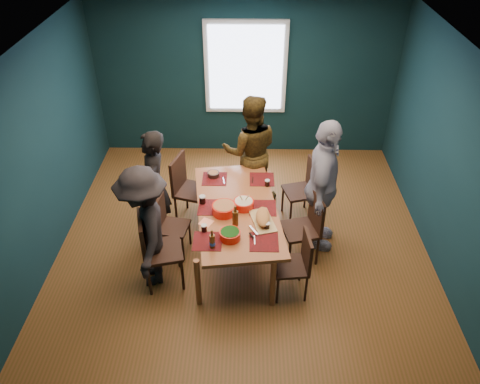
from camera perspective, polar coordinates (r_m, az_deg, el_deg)
The scene contains 26 objects.
room at distance 5.99m, azimuth 0.48°, elevation 5.72°, with size 5.01×5.01×2.71m.
dining_table at distance 5.96m, azimuth -0.36°, elevation -2.47°, with size 1.24×2.09×0.75m.
chair_left_far at distance 6.67m, azimuth -6.59°, elevation 0.95°, with size 0.57×0.57×1.01m.
chair_left_mid at distance 6.19m, azimuth -8.88°, elevation -3.61°, with size 0.44×0.44×0.84m.
chair_left_near at distance 5.69m, azimuth -10.52°, elevation -6.48°, with size 0.56×0.56×1.03m.
chair_right_far at distance 6.74m, azimuth 8.00°, elevation 0.78°, with size 0.51×0.51×0.93m.
chair_right_mid at distance 6.03m, azimuth 8.23°, elevation -3.77°, with size 0.53×0.53×0.97m.
chair_right_near at distance 5.58m, azimuth 7.08°, elevation -8.28°, with size 0.44×0.44×0.88m.
person_far_left at distance 6.30m, azimuth -10.38°, elevation 0.64°, with size 0.59×0.39×1.61m, color black.
person_back at distance 6.86m, azimuth 1.28°, elevation 5.02°, with size 0.84×0.65×1.73m, color black.
person_right at distance 6.06m, azimuth 10.00°, elevation 0.60°, with size 1.09×0.45×1.86m, color white.
person_near_left at distance 5.62m, azimuth -11.43°, elevation -4.35°, with size 1.05×0.61×1.63m, color black.
bowl_salad at distance 5.80m, azimuth -1.97°, elevation -2.04°, with size 0.30×0.30×0.12m.
bowl_dumpling at distance 5.89m, azimuth 0.45°, elevation -1.44°, with size 0.26×0.26×0.24m.
bowl_herbs at distance 5.43m, azimuth -1.23°, elevation -5.21°, with size 0.25×0.25×0.11m.
cutting_board at distance 5.67m, azimuth 2.80°, elevation -3.18°, with size 0.35×0.60×0.13m.
small_bowl at distance 6.49m, azimuth -3.27°, elevation 2.20°, with size 0.16×0.16×0.07m.
beer_bottle_a at distance 5.30m, azimuth -3.40°, elevation -6.02°, with size 0.07×0.07×0.25m.
beer_bottle_b at distance 5.58m, azimuth -0.58°, elevation -3.15°, with size 0.07×0.07×0.28m.
cola_glass_a at distance 5.54m, azimuth -4.40°, elevation -4.38°, with size 0.07×0.07×0.10m.
cola_glass_b at distance 5.57m, azimuth 3.31°, elevation -4.14°, with size 0.07×0.07×0.09m.
cola_glass_c at distance 6.29m, azimuth 3.34°, elevation 1.14°, with size 0.07×0.07×0.09m.
cola_glass_d at distance 5.97m, azimuth -4.60°, elevation -0.90°, with size 0.08×0.08×0.11m.
napkin_a at distance 5.95m, azimuth 3.08°, elevation -1.73°, with size 0.16×0.16×0.00m, color #FF936B.
napkin_b at distance 5.70m, azimuth -4.15°, elevation -3.73°, with size 0.15×0.15×0.00m, color #FF936B.
napkin_c at distance 5.41m, azimuth 3.05°, elevation -6.21°, with size 0.15×0.15×0.00m, color #FF936B.
Camera 1 is at (0.05, -4.91, 4.37)m, focal length 35.00 mm.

